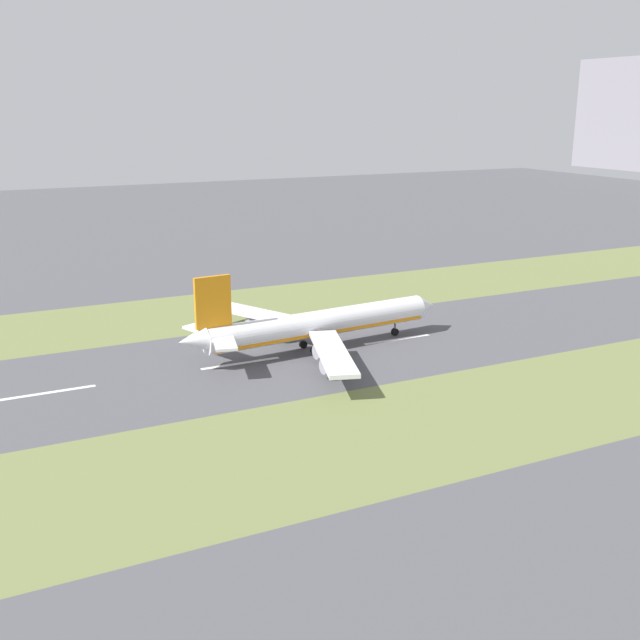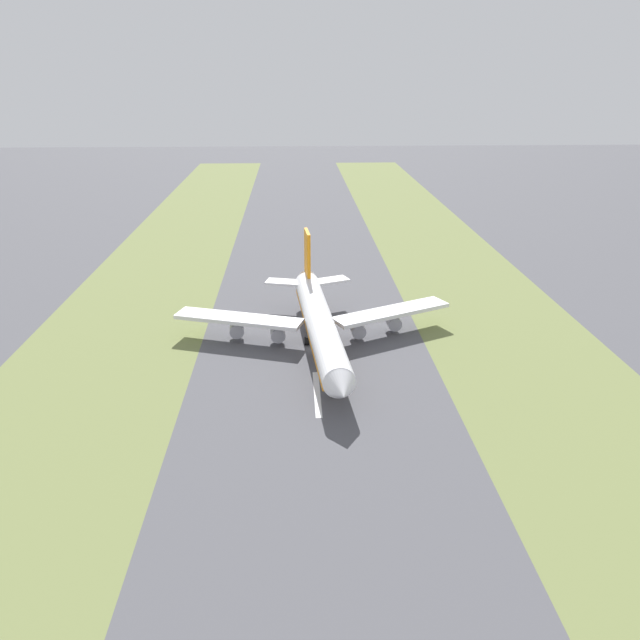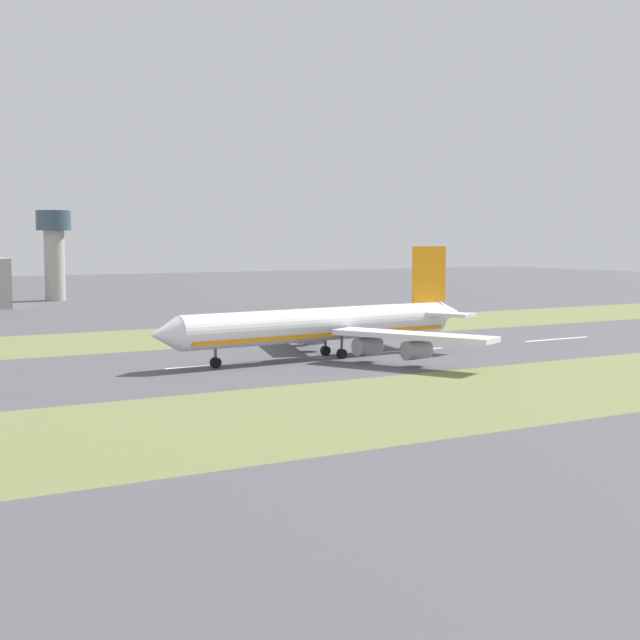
# 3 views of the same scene
# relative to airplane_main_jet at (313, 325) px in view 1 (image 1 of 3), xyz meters

# --- Properties ---
(ground_plane) EXTENTS (800.00, 800.00, 0.00)m
(ground_plane) POSITION_rel_airplane_main_jet_xyz_m (1.26, 1.36, -6.02)
(ground_plane) COLOR #4C4C51
(grass_median_west) EXTENTS (40.00, 600.00, 0.01)m
(grass_median_west) POSITION_rel_airplane_main_jet_xyz_m (-43.74, 1.36, -6.02)
(grass_median_west) COLOR olive
(grass_median_west) RESTS_ON ground
(grass_median_east) EXTENTS (40.00, 600.00, 0.01)m
(grass_median_east) POSITION_rel_airplane_main_jet_xyz_m (46.26, 1.36, -6.02)
(grass_median_east) COLOR olive
(grass_median_east) RESTS_ON ground
(centreline_dash_near) EXTENTS (1.20, 18.00, 0.01)m
(centreline_dash_near) POSITION_rel_airplane_main_jet_xyz_m (1.26, -58.10, -6.01)
(centreline_dash_near) COLOR silver
(centreline_dash_near) RESTS_ON ground
(centreline_dash_mid) EXTENTS (1.20, 18.00, 0.01)m
(centreline_dash_mid) POSITION_rel_airplane_main_jet_xyz_m (1.26, -18.10, -6.01)
(centreline_dash_mid) COLOR silver
(centreline_dash_mid) RESTS_ON ground
(centreline_dash_far) EXTENTS (1.20, 18.00, 0.01)m
(centreline_dash_far) POSITION_rel_airplane_main_jet_xyz_m (1.26, 21.90, -6.01)
(centreline_dash_far) COLOR silver
(centreline_dash_far) RESTS_ON ground
(airplane_main_jet) EXTENTS (63.94, 67.22, 20.20)m
(airplane_main_jet) POSITION_rel_airplane_main_jet_xyz_m (0.00, 0.00, 0.00)
(airplane_main_jet) COLOR white
(airplane_main_jet) RESTS_ON ground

